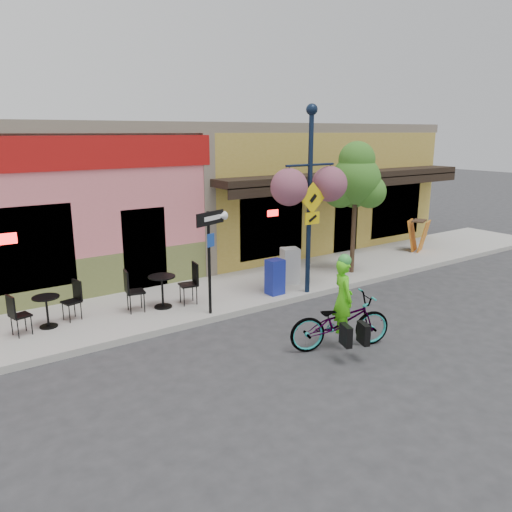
{
  "coord_description": "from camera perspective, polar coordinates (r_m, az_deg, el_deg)",
  "views": [
    {
      "loc": [
        -7.93,
        -8.81,
        4.24
      ],
      "look_at": [
        -1.43,
        0.5,
        1.4
      ],
      "focal_mm": 35.0,
      "sensor_mm": 36.0,
      "label": 1
    }
  ],
  "objects": [
    {
      "name": "ground",
      "position": [
        12.59,
        6.7,
        -5.74
      ],
      "size": [
        90.0,
        90.0,
        0.0
      ],
      "primitive_type": "plane",
      "color": "#2D2D30",
      "rests_on": "ground"
    },
    {
      "name": "sidewalk",
      "position": [
        14.04,
        1.3,
        -3.22
      ],
      "size": [
        24.0,
        3.0,
        0.15
      ],
      "primitive_type": "cube",
      "color": "#9E9B93",
      "rests_on": "ground"
    },
    {
      "name": "curb",
      "position": [
        12.96,
        5.1,
        -4.76
      ],
      "size": [
        24.0,
        0.12,
        0.15
      ],
      "primitive_type": "cube",
      "color": "#A8A59E",
      "rests_on": "ground"
    },
    {
      "name": "building",
      "position": [
        18.25,
        -9.0,
        7.61
      ],
      "size": [
        18.2,
        8.2,
        4.5
      ],
      "primitive_type": null,
      "color": "#E06E77",
      "rests_on": "ground"
    },
    {
      "name": "bicycle",
      "position": [
        10.17,
        9.59,
        -7.42
      ],
      "size": [
        2.23,
        1.4,
        1.11
      ],
      "primitive_type": "imported",
      "rotation": [
        0.0,
        0.0,
        1.23
      ],
      "color": "maroon",
      "rests_on": "ground"
    },
    {
      "name": "cyclist_rider",
      "position": [
        10.12,
        9.85,
        -6.11
      ],
      "size": [
        0.55,
        0.67,
        1.58
      ],
      "primitive_type": "imported",
      "rotation": [
        0.0,
        0.0,
        1.23
      ],
      "color": "#51DE17",
      "rests_on": "ground"
    },
    {
      "name": "lamp_post",
      "position": [
        12.67,
        6.13,
        6.2
      ],
      "size": [
        1.52,
        0.62,
        4.76
      ],
      "primitive_type": null,
      "rotation": [
        0.0,
        0.0,
        -0.01
      ],
      "color": "#101C32",
      "rests_on": "sidewalk"
    },
    {
      "name": "one_way_sign",
      "position": [
        11.32,
        -5.36,
        -0.86
      ],
      "size": [
        0.92,
        0.51,
        2.38
      ],
      "primitive_type": null,
      "rotation": [
        0.0,
        0.0,
        0.36
      ],
      "color": "black",
      "rests_on": "sidewalk"
    },
    {
      "name": "cafe_set_left",
      "position": [
        11.58,
        -22.8,
        -5.42
      ],
      "size": [
        1.64,
        1.1,
        0.9
      ],
      "primitive_type": null,
      "rotation": [
        0.0,
        0.0,
        0.25
      ],
      "color": "black",
      "rests_on": "sidewalk"
    },
    {
      "name": "cafe_set_right",
      "position": [
        12.05,
        -10.67,
        -3.49
      ],
      "size": [
        1.82,
        1.12,
        1.02
      ],
      "primitive_type": null,
      "rotation": [
        0.0,
        0.0,
        -0.17
      ],
      "color": "black",
      "rests_on": "sidewalk"
    },
    {
      "name": "newspaper_box_blue",
      "position": [
        12.85,
        2.18,
        -2.39
      ],
      "size": [
        0.42,
        0.37,
        0.91
      ],
      "primitive_type": null,
      "rotation": [
        0.0,
        0.0,
        0.02
      ],
      "color": "navy",
      "rests_on": "sidewalk"
    },
    {
      "name": "newspaper_box_grey",
      "position": [
        13.8,
        3.9,
        -1.1
      ],
      "size": [
        0.57,
        0.54,
        0.99
      ],
      "primitive_type": null,
      "rotation": [
        0.0,
        0.0,
        -0.31
      ],
      "color": "#B8B8B8",
      "rests_on": "sidewalk"
    },
    {
      "name": "street_tree",
      "position": [
        14.82,
        11.2,
        5.44
      ],
      "size": [
        2.0,
        2.0,
        3.88
      ],
      "primitive_type": null,
      "rotation": [
        0.0,
        0.0,
        -0.42
      ],
      "color": "#3D7A26",
      "rests_on": "sidewalk"
    },
    {
      "name": "sandwich_board",
      "position": [
        18.32,
        18.63,
        2.17
      ],
      "size": [
        0.81,
        0.72,
        1.11
      ],
      "primitive_type": null,
      "rotation": [
        0.0,
        0.0,
        0.43
      ],
      "color": "orange",
      "rests_on": "sidewalk"
    }
  ]
}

